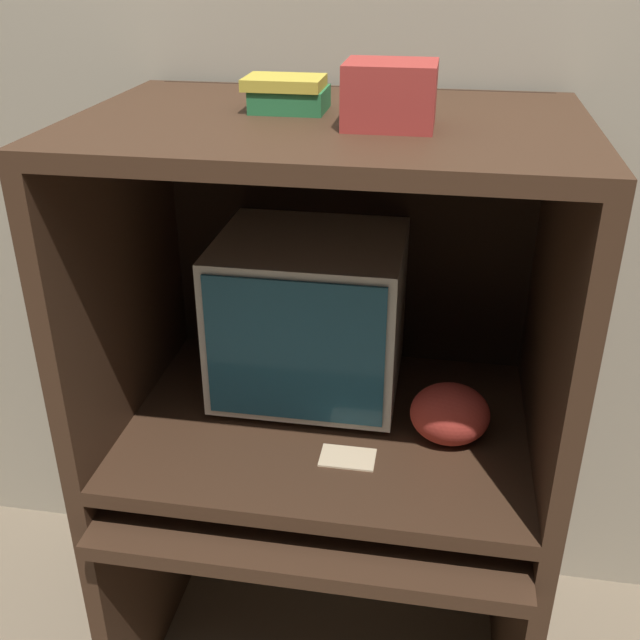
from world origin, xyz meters
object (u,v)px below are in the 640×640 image
(snack_bag, at_px, (450,414))
(book_stack, at_px, (288,94))
(storage_box, at_px, (390,95))
(mouse, at_px, (410,506))
(crt_monitor, at_px, (310,315))
(keyboard, at_px, (285,492))

(snack_bag, bearing_deg, book_stack, 167.65)
(storage_box, bearing_deg, snack_bag, 9.83)
(mouse, xyz_separation_m, book_stack, (-0.29, 0.22, 0.80))
(crt_monitor, xyz_separation_m, snack_bag, (0.34, -0.16, -0.13))
(crt_monitor, relative_size, storage_box, 2.65)
(snack_bag, height_order, storage_box, storage_box)
(keyboard, relative_size, storage_box, 2.72)
(snack_bag, distance_m, book_stack, 0.75)
(keyboard, bearing_deg, storage_box, 30.52)
(mouse, relative_size, storage_box, 0.42)
(crt_monitor, xyz_separation_m, mouse, (0.27, -0.30, -0.28))
(keyboard, height_order, storage_box, storage_box)
(keyboard, relative_size, book_stack, 2.80)
(book_stack, bearing_deg, mouse, -36.25)
(keyboard, bearing_deg, crt_monitor, 89.77)
(crt_monitor, xyz_separation_m, book_stack, (-0.02, -0.08, 0.52))
(book_stack, bearing_deg, storage_box, -27.29)
(keyboard, relative_size, snack_bag, 2.52)
(mouse, height_order, book_stack, book_stack)
(crt_monitor, distance_m, book_stack, 0.53)
(crt_monitor, bearing_deg, keyboard, -90.23)
(book_stack, distance_m, storage_box, 0.23)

